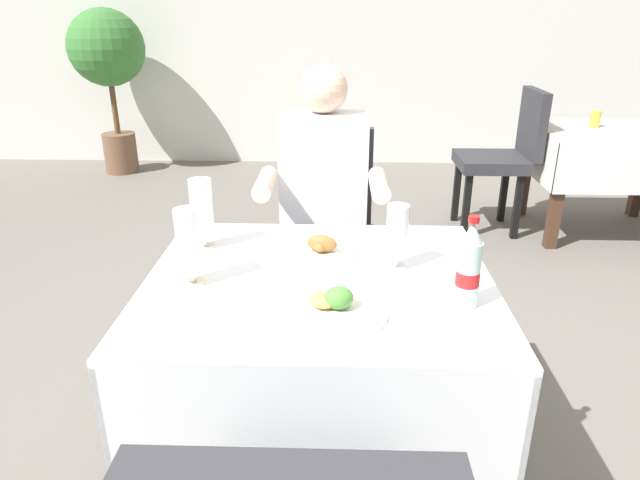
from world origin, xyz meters
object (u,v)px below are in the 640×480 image
at_px(seated_diner_far, 323,203).
at_px(beer_glass_middle, 397,236).
at_px(chair_far_diner_seat, 325,229).
at_px(beer_glass_left, 202,213).
at_px(beer_glass_right, 190,244).
at_px(main_dining_table, 319,328).
at_px(background_dining_table, 608,155).
at_px(background_table_tumbler, 595,119).
at_px(potted_plant_corner, 108,59).
at_px(plate_near_camera, 338,307).
at_px(plate_far_diner, 320,249).
at_px(cola_bottle_primary, 469,268).
at_px(background_chair_left, 505,152).

bearing_deg(seated_diner_far, beer_glass_middle, -69.64).
distance_m(chair_far_diner_seat, beer_glass_left, 0.78).
bearing_deg(beer_glass_right, beer_glass_left, 95.31).
bearing_deg(main_dining_table, beer_glass_left, 150.51).
height_order(main_dining_table, beer_glass_left, beer_glass_left).
height_order(background_dining_table, background_table_tumbler, background_table_tumbler).
bearing_deg(chair_far_diner_seat, beer_glass_middle, -72.87).
relative_size(beer_glass_left, potted_plant_corner, 0.16).
height_order(seated_diner_far, plate_near_camera, seated_diner_far).
relative_size(plate_far_diner, cola_bottle_primary, 0.92).
bearing_deg(chair_far_diner_seat, background_chair_left, 50.97).
xyz_separation_m(seated_diner_far, plate_far_diner, (0.00, -0.56, 0.03)).
bearing_deg(beer_glass_left, cola_bottle_primary, -25.33).
relative_size(plate_far_diner, beer_glass_right, 1.04).
xyz_separation_m(chair_far_diner_seat, background_chair_left, (1.18, 1.46, 0.00)).
height_order(seated_diner_far, plate_far_diner, seated_diner_far).
bearing_deg(potted_plant_corner, beer_glass_left, -65.04).
relative_size(beer_glass_left, background_dining_table, 0.24).
bearing_deg(background_table_tumbler, seated_diner_far, -137.92).
bearing_deg(plate_far_diner, main_dining_table, -89.04).
bearing_deg(cola_bottle_primary, beer_glass_left, 154.67).
bearing_deg(beer_glass_middle, background_chair_left, 66.73).
bearing_deg(beer_glass_right, background_dining_table, 46.28).
bearing_deg(background_dining_table, background_chair_left, 180.00).
bearing_deg(background_chair_left, plate_near_camera, -114.26).
distance_m(main_dining_table, background_dining_table, 2.96).
distance_m(beer_glass_right, background_chair_left, 2.82).
bearing_deg(background_chair_left, chair_far_diner_seat, -129.03).
xyz_separation_m(beer_glass_left, beer_glass_middle, (0.62, -0.14, -0.02)).
height_order(seated_diner_far, potted_plant_corner, potted_plant_corner).
distance_m(seated_diner_far, plate_near_camera, 0.93).
relative_size(main_dining_table, background_table_tumbler, 9.27).
relative_size(cola_bottle_primary, background_dining_table, 0.26).
distance_m(seated_diner_far, background_table_tumbler, 2.38).
bearing_deg(main_dining_table, background_table_tumbler, 52.84).
bearing_deg(background_table_tumbler, background_chair_left, -177.70).
xyz_separation_m(background_dining_table, potted_plant_corner, (-3.89, 1.42, 0.50)).
bearing_deg(beer_glass_right, potted_plant_corner, 113.71).
relative_size(cola_bottle_primary, potted_plant_corner, 0.17).
relative_size(main_dining_table, background_chair_left, 1.05).
bearing_deg(background_chair_left, beer_glass_middle, -113.27).
height_order(beer_glass_left, background_chair_left, background_chair_left).
xyz_separation_m(seated_diner_far, plate_near_camera, (0.06, -0.93, 0.03)).
bearing_deg(background_table_tumbler, background_dining_table, -11.03).
distance_m(plate_near_camera, potted_plant_corner, 4.44).
distance_m(main_dining_table, beer_glass_middle, 0.37).
bearing_deg(cola_bottle_primary, potted_plant_corner, 121.94).
bearing_deg(plate_far_diner, beer_glass_middle, -20.57).
xyz_separation_m(chair_far_diner_seat, beer_glass_right, (-0.36, -0.88, 0.29)).
relative_size(main_dining_table, background_dining_table, 1.06).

